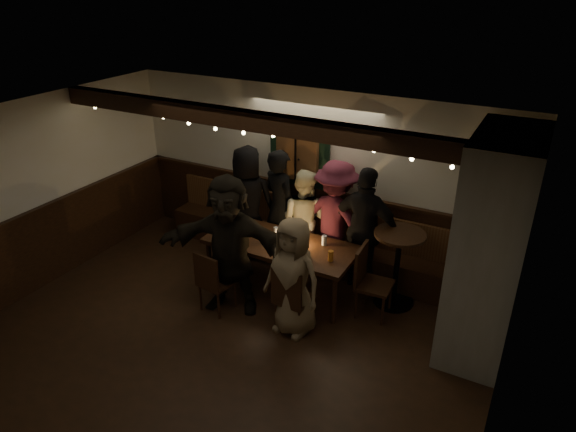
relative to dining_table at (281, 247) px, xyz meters
The scene contains 13 objects.
room 1.09m from the dining_table, ahead, with size 6.02×5.01×2.62m.
dining_table is the anchor object (origin of this frame).
chair_near_left 1.04m from the dining_table, 120.50° to the right, with size 0.45×0.45×0.88m.
chair_near_right 0.94m from the dining_table, 53.96° to the right, with size 0.43×0.43×0.91m.
chair_end 1.25m from the dining_table, ahead, with size 0.45×0.45×0.96m.
high_top 1.55m from the dining_table, 16.24° to the left, with size 0.66×0.66×1.05m.
person_a 1.16m from the dining_table, 145.02° to the left, with size 0.86×0.56×1.75m, color black.
person_b 0.85m from the dining_table, 119.50° to the left, with size 0.65×0.43×1.78m, color black.
person_c 0.77m from the dining_table, 93.02° to the left, with size 0.74×0.58×1.52m, color beige.
person_d 0.92m from the dining_table, 58.82° to the left, with size 1.12×0.64×1.73m, color #4B1928.
person_e 1.17m from the dining_table, 33.08° to the left, with size 1.04×0.43×1.77m, color black.
person_f 0.80m from the dining_table, 119.76° to the right, with size 1.73×0.55×1.86m, color black.
person_g 0.92m from the dining_table, 51.82° to the right, with size 0.75×0.49×1.53m, color #7D694C.
Camera 1 is at (3.00, -3.91, 4.07)m, focal length 32.00 mm.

